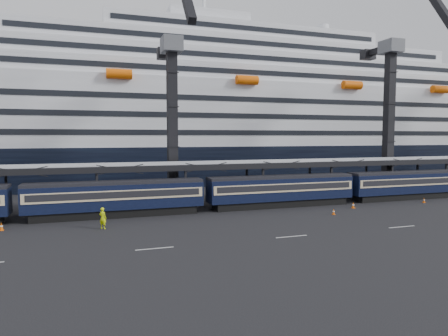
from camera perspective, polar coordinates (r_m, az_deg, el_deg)
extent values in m
plane|color=black|center=(47.10, 22.57, -6.57)|extent=(260.00, 260.00, 0.00)
cube|color=beige|center=(32.34, -9.90, -11.27)|extent=(3.00, 0.15, 0.02)
cube|color=beige|center=(36.03, 9.62, -9.62)|extent=(3.00, 0.15, 0.02)
cube|color=beige|center=(42.87, 24.06, -7.68)|extent=(3.00, 0.15, 0.02)
cube|color=black|center=(45.64, -15.03, -6.15)|extent=(17.48, 2.40, 0.90)
cube|color=black|center=(45.35, -15.08, -3.92)|extent=(19.00, 2.80, 2.70)
cube|color=beige|center=(45.30, -15.08, -3.54)|extent=(18.62, 2.92, 1.05)
cube|color=black|center=(45.30, -15.09, -3.48)|extent=(17.86, 2.98, 0.70)
cube|color=black|center=(45.16, -15.12, -2.03)|extent=(19.00, 2.50, 0.35)
cube|color=black|center=(50.82, 8.19, -4.97)|extent=(17.48, 2.40, 0.90)
cube|color=black|center=(50.56, 8.21, -2.95)|extent=(19.00, 2.80, 2.70)
cube|color=beige|center=(50.52, 8.21, -2.62)|extent=(18.62, 2.92, 1.05)
cube|color=black|center=(50.52, 8.21, -2.56)|extent=(17.86, 2.98, 0.70)
cube|color=black|center=(50.39, 8.23, -1.26)|extent=(19.00, 2.50, 0.35)
cube|color=black|center=(62.32, 24.90, -3.59)|extent=(17.48, 2.40, 0.90)
cube|color=black|center=(62.10, 24.96, -1.95)|extent=(19.00, 2.80, 2.70)
cube|color=beige|center=(62.07, 24.97, -1.67)|extent=(18.62, 2.92, 1.05)
cube|color=black|center=(62.07, 24.97, -1.63)|extent=(17.86, 2.98, 0.70)
cube|color=black|center=(61.96, 25.00, -0.57)|extent=(19.00, 2.50, 0.35)
cube|color=#A2A4AA|center=(57.65, 13.58, 1.02)|extent=(130.00, 6.00, 0.25)
cube|color=black|center=(55.16, 15.23, 0.53)|extent=(130.00, 0.25, 0.70)
cube|color=black|center=(60.23, 12.07, 0.91)|extent=(130.00, 0.25, 0.70)
cube|color=black|center=(52.82, -28.65, -2.65)|extent=(0.25, 0.25, 5.40)
cube|color=black|center=(46.41, -17.64, -3.22)|extent=(0.25, 0.25, 5.40)
cube|color=black|center=(51.96, -17.73, -2.42)|extent=(0.25, 0.25, 5.40)
cube|color=black|center=(47.58, -5.50, -2.85)|extent=(0.25, 0.25, 5.40)
cube|color=black|center=(53.01, -6.86, -2.11)|extent=(0.25, 0.25, 5.40)
cube|color=black|center=(50.73, 5.59, -2.39)|extent=(0.25, 0.25, 5.40)
cube|color=black|center=(55.86, 3.25, -1.75)|extent=(0.25, 0.25, 5.40)
cube|color=black|center=(55.53, 15.06, -1.93)|extent=(0.25, 0.25, 5.40)
cube|color=black|center=(60.25, 12.13, -1.38)|extent=(0.25, 0.25, 5.40)
cube|color=black|center=(61.60, 22.85, -1.51)|extent=(0.25, 0.25, 5.40)
cube|color=black|center=(65.88, 19.64, -1.05)|extent=(0.25, 0.25, 5.40)
cube|color=black|center=(68.59, 29.15, -1.15)|extent=(0.25, 0.25, 5.40)
cube|color=black|center=(72.46, 25.88, -0.76)|extent=(0.25, 0.25, 5.40)
cube|color=black|center=(86.53, 2.28, 1.00)|extent=(200.00, 28.00, 7.00)
cube|color=silver|center=(86.48, 2.30, 7.29)|extent=(190.00, 26.88, 12.00)
cube|color=silver|center=(87.17, 2.31, 12.22)|extent=(160.00, 24.64, 3.00)
cube|color=black|center=(75.84, 5.71, 13.37)|extent=(153.60, 0.12, 0.90)
cube|color=silver|center=(87.62, 2.32, 14.16)|extent=(124.00, 21.84, 3.00)
cube|color=black|center=(77.62, 5.29, 15.41)|extent=(119.04, 0.12, 0.90)
cube|color=silver|center=(88.18, 2.32, 16.09)|extent=(90.00, 19.04, 3.00)
cube|color=black|center=(79.50, 4.88, 17.36)|extent=(86.40, 0.12, 0.90)
cube|color=silver|center=(88.83, 2.33, 17.98)|extent=(56.00, 16.24, 3.00)
cube|color=black|center=(81.47, 4.48, 19.22)|extent=(53.76, 0.12, 0.90)
cube|color=silver|center=(87.05, -2.91, 19.96)|extent=(16.00, 12.00, 2.50)
cylinder|color=silver|center=(98.21, 13.91, 18.34)|extent=(2.80, 2.80, 3.00)
cylinder|color=#F25D07|center=(67.67, -14.76, 12.87)|extent=(4.00, 1.60, 1.60)
cylinder|color=#F25D07|center=(72.54, 3.30, 12.43)|extent=(4.00, 1.60, 1.60)
cylinder|color=#F25D07|center=(83.14, 17.81, 11.21)|extent=(4.00, 1.60, 1.60)
cylinder|color=#F25D07|center=(97.62, 28.45, 9.85)|extent=(4.00, 1.60, 1.60)
cube|color=#4F5257|center=(55.37, -7.30, -3.60)|extent=(4.50, 4.50, 2.00)
cube|color=black|center=(54.87, -7.40, 6.79)|extent=(1.30, 1.30, 18.00)
cube|color=#4F5257|center=(56.18, -7.51, 17.04)|extent=(2.60, 3.20, 2.00)
cube|color=black|center=(58.59, -7.99, 16.50)|extent=(0.90, 5.04, 0.90)
cube|color=black|center=(60.98, -8.44, 15.83)|extent=(2.20, 1.60, 1.60)
cube|color=#4F5257|center=(70.14, 22.22, -2.20)|extent=(4.50, 4.50, 2.00)
cube|color=black|center=(69.79, 22.49, 6.81)|extent=(1.30, 1.30, 20.00)
cube|color=#4F5257|center=(71.15, 22.77, 15.69)|extent=(2.60, 3.20, 2.00)
cube|color=black|center=(73.25, 21.27, 15.40)|extent=(0.90, 5.60, 0.90)
cube|color=black|center=(75.36, 19.86, 14.96)|extent=(2.20, 1.60, 1.60)
imported|color=#DFF90D|center=(39.94, -16.93, -6.86)|extent=(0.90, 0.86, 2.07)
cube|color=#F25D07|center=(43.11, -29.20, -7.78)|extent=(0.40, 0.40, 0.04)
cone|color=#F25D07|center=(43.03, -29.22, -7.26)|extent=(0.33, 0.33, 0.75)
cylinder|color=white|center=(43.03, -29.22, -7.26)|extent=(0.28, 0.28, 0.13)
cube|color=#F25D07|center=(46.93, 15.39, -6.41)|extent=(0.34, 0.34, 0.04)
cone|color=#F25D07|center=(46.87, 15.40, -6.00)|extent=(0.29, 0.29, 0.64)
cylinder|color=white|center=(46.87, 15.40, -6.00)|extent=(0.24, 0.24, 0.11)
cube|color=#F25D07|center=(51.74, 17.96, -5.45)|extent=(0.38, 0.38, 0.04)
cone|color=#F25D07|center=(51.67, 17.97, -5.03)|extent=(0.32, 0.32, 0.73)
cylinder|color=white|center=(51.67, 17.97, -5.03)|extent=(0.27, 0.27, 0.12)
cube|color=#F25D07|center=(59.59, 26.66, -4.43)|extent=(0.34, 0.34, 0.04)
cone|color=#F25D07|center=(59.54, 26.67, -4.11)|extent=(0.29, 0.29, 0.64)
cylinder|color=white|center=(59.54, 26.67, -4.11)|extent=(0.24, 0.24, 0.11)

